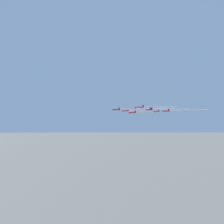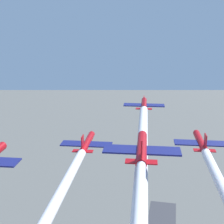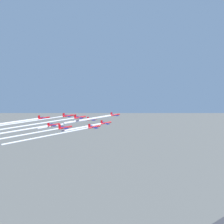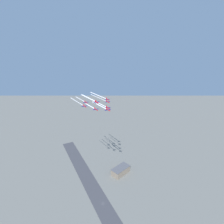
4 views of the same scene
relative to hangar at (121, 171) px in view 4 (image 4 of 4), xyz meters
The scene contains 21 objects.
ground_plane 83.49m from the hangar, 158.44° to the right, with size 3000.00×3000.00×0.00m, color #60605B.
runway_strip 104.65m from the hangar, 147.49° to the right, with size 183.89×499.00×0.20m.
hangar is the anchor object (origin of this frame).
jet_0 196.34m from the hangar, 147.62° to the right, with size 8.25×8.54×2.86m.
jet_1 185.51m from the hangar, 150.47° to the right, with size 8.25×8.54×2.86m.
jet_2 193.05m from the hangar, 157.08° to the right, with size 8.25×8.54×2.86m.
jet_3 181.35m from the hangar, 154.62° to the right, with size 8.25×8.54×2.86m.
jet_4 189.34m from the hangar, 161.77° to the right, with size 8.25×8.54×2.86m.
jet_5 194.54m from the hangar, 166.81° to the right, with size 8.25×8.54×2.86m.
jet_6 174.67m from the hangar, 161.13° to the right, with size 8.25×8.54×2.86m.
jet_7 178.95m from the hangar, 168.43° to the right, with size 8.25×8.54×2.86m.
jet_8 187.91m from the hangar, behind, with size 8.25×8.54×2.86m.
smoke_trail_0 189.06m from the hangar, 157.81° to the right, with size 9.35×36.38×1.39m.
smoke_trail_1 179.72m from the hangar, 163.12° to the right, with size 8.99×35.62×1.19m.
smoke_trail_2 188.34m from the hangar, 166.21° to the right, with size 7.22×27.61×1.19m.
smoke_trail_3 176.57m from the hangar, behind, with size 11.45×48.58×0.74m.
smoke_trail_4 184.86m from the hangar, behind, with size 11.12×46.67×0.84m.
smoke_trail_5 190.21m from the hangar, behind, with size 10.88×45.79×0.80m.
smoke_trail_6 172.20m from the hangar, 165.87° to the left, with size 12.73×52.07×1.29m.
smoke_trail_7 176.54m from the hangar, 167.80° to the left, with size 11.74×48.70×1.03m.
smoke_trail_8 185.80m from the hangar, behind, with size 8.06×32.91×0.83m.
Camera 4 is at (-147.76, -169.31, 240.15)m, focal length 28.00 mm.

